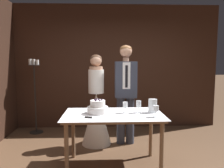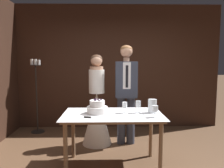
# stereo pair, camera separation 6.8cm
# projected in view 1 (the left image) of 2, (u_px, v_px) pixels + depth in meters

# --- Properties ---
(wall_back) EXTENTS (4.69, 0.12, 2.77)m
(wall_back) POSITION_uv_depth(u_px,v_px,m) (115.00, 67.00, 5.01)
(wall_back) COLOR #382116
(wall_back) RESTS_ON ground_plane
(cake_table) EXTENTS (1.41, 0.83, 0.78)m
(cake_table) POSITION_uv_depth(u_px,v_px,m) (113.00, 120.00, 3.11)
(cake_table) COLOR #8E6B4C
(cake_table) RESTS_ON ground_plane
(tiered_cake) EXTENTS (0.30, 0.30, 0.21)m
(tiered_cake) POSITION_uv_depth(u_px,v_px,m) (98.00, 108.00, 3.13)
(tiered_cake) COLOR white
(tiered_cake) RESTS_ON cake_table
(cake_knife) EXTENTS (0.44, 0.16, 0.02)m
(cake_knife) POSITION_uv_depth(u_px,v_px,m) (95.00, 118.00, 2.85)
(cake_knife) COLOR silver
(cake_knife) RESTS_ON cake_table
(wine_glass_near) EXTENTS (0.07, 0.07, 0.16)m
(wine_glass_near) POSITION_uv_depth(u_px,v_px,m) (125.00, 105.00, 3.15)
(wine_glass_near) COLOR silver
(wine_glass_near) RESTS_ON cake_table
(wine_glass_middle) EXTENTS (0.08, 0.08, 0.16)m
(wine_glass_middle) POSITION_uv_depth(u_px,v_px,m) (156.00, 109.00, 2.92)
(wine_glass_middle) COLOR silver
(wine_glass_middle) RESTS_ON cake_table
(wine_glass_far) EXTENTS (0.07, 0.07, 0.18)m
(wine_glass_far) POSITION_uv_depth(u_px,v_px,m) (139.00, 104.00, 3.16)
(wine_glass_far) COLOR silver
(wine_glass_far) RESTS_ON cake_table
(hurricane_candle) EXTENTS (0.13, 0.13, 0.20)m
(hurricane_candle) POSITION_uv_depth(u_px,v_px,m) (153.00, 106.00, 3.18)
(hurricane_candle) COLOR silver
(hurricane_candle) RESTS_ON cake_table
(bride) EXTENTS (0.54, 0.54, 1.64)m
(bride) POSITION_uv_depth(u_px,v_px,m) (96.00, 112.00, 3.99)
(bride) COLOR white
(bride) RESTS_ON ground_plane
(groom) EXTENTS (0.39, 0.25, 1.81)m
(groom) POSITION_uv_depth(u_px,v_px,m) (126.00, 89.00, 3.97)
(groom) COLOR #333847
(groom) RESTS_ON ground_plane
(candle_stand) EXTENTS (0.28, 0.28, 1.57)m
(candle_stand) POSITION_uv_depth(u_px,v_px,m) (35.00, 96.00, 4.59)
(candle_stand) COLOR black
(candle_stand) RESTS_ON ground_plane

